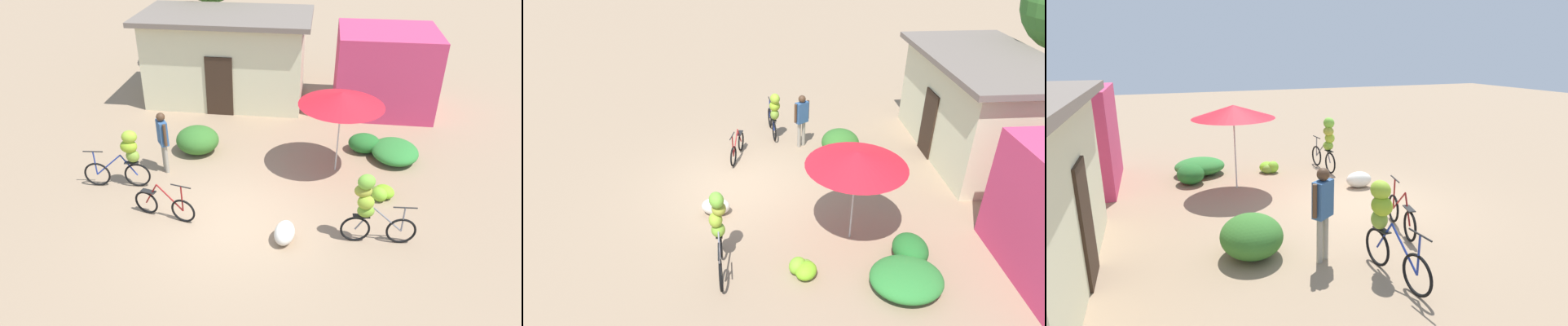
{
  "view_description": "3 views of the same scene",
  "coord_description": "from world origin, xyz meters",
  "views": [
    {
      "loc": [
        1.73,
        -8.54,
        6.73
      ],
      "look_at": [
        0.53,
        0.71,
        1.16
      ],
      "focal_mm": 32.21,
      "sensor_mm": 36.0,
      "label": 1
    },
    {
      "loc": [
        10.18,
        0.45,
        6.66
      ],
      "look_at": [
        1.05,
        1.12,
        1.3
      ],
      "focal_mm": 30.2,
      "sensor_mm": 36.0,
      "label": 2
    },
    {
      "loc": [
        -8.41,
        4.52,
        3.65
      ],
      "look_at": [
        -0.18,
        1.44,
        1.24
      ],
      "focal_mm": 28.47,
      "sensor_mm": 36.0,
      "label": 3
    }
  ],
  "objects": [
    {
      "name": "shop_pink",
      "position": [
        3.91,
        6.99,
        1.35
      ],
      "size": [
        3.2,
        2.8,
        2.71
      ],
      "primitive_type": "cube",
      "color": "#D23A67",
      "rests_on": "ground"
    },
    {
      "name": "bicycle_center_loaded",
      "position": [
        2.95,
        -0.38,
        0.98
      ],
      "size": [
        1.63,
        0.42,
        1.71
      ],
      "color": "black",
      "rests_on": "ground"
    },
    {
      "name": "market_umbrella",
      "position": [
        2.35,
        2.56,
        2.1
      ],
      "size": [
        2.2,
        2.2,
        2.27
      ],
      "color": "beige",
      "rests_on": "ground"
    },
    {
      "name": "person_vendor",
      "position": [
        -2.22,
        1.92,
        1.06
      ],
      "size": [
        0.39,
        0.49,
        1.73
      ],
      "color": "gray",
      "rests_on": "ground"
    },
    {
      "name": "banana_pile_on_ground",
      "position": [
        3.46,
        1.34,
        0.16
      ],
      "size": [
        0.74,
        0.75,
        0.36
      ],
      "color": "olive",
      "rests_on": "ground"
    },
    {
      "name": "hedge_bush_mid",
      "position": [
        4.01,
        3.36,
        0.25
      ],
      "size": [
        1.3,
        1.48,
        0.5
      ],
      "primitive_type": "ellipsoid",
      "color": "#307F34",
      "rests_on": "ground"
    },
    {
      "name": "ground_plane",
      "position": [
        0.0,
        0.0,
        0.0
      ],
      "size": [
        60.0,
        60.0,
        0.0
      ],
      "primitive_type": "plane",
      "color": "#987E62"
    },
    {
      "name": "produce_sack",
      "position": [
        1.22,
        -0.59,
        0.22
      ],
      "size": [
        0.52,
        0.75,
        0.44
      ],
      "primitive_type": "ellipsoid",
      "rotation": [
        0.0,
        0.0,
        1.45
      ],
      "color": "silver",
      "rests_on": "ground"
    },
    {
      "name": "bicycle_leftmost",
      "position": [
        -2.92,
        1.09,
        0.93
      ],
      "size": [
        1.71,
        0.39,
        1.58
      ],
      "color": "black",
      "rests_on": "ground"
    },
    {
      "name": "hedge_bush_front_left",
      "position": [
        -1.62,
        3.06,
        0.39
      ],
      "size": [
        1.24,
        1.15,
        0.78
      ],
      "primitive_type": "ellipsoid",
      "color": "#367029",
      "rests_on": "ground"
    },
    {
      "name": "hedge_bush_front_right",
      "position": [
        3.18,
        3.7,
        0.27
      ],
      "size": [
        0.92,
        0.75,
        0.55
      ],
      "primitive_type": "ellipsoid",
      "color": "#256D2A",
      "rests_on": "ground"
    },
    {
      "name": "bicycle_near_pile",
      "position": [
        -1.62,
        -0.11,
        0.34
      ],
      "size": [
        1.55,
        0.4,
        0.99
      ],
      "color": "black",
      "rests_on": "ground"
    }
  ]
}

